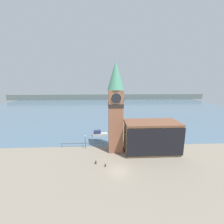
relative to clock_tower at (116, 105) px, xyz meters
The scene contains 10 objects.
ground_plane 15.05m from the clock_tower, 89.54° to the right, with size 160.00×160.00×0.00m, color gray.
water 63.68m from the clock_tower, 89.93° to the left, with size 160.00×120.00×0.00m.
far_shoreline 102.99m from the clock_tower, 89.96° to the left, with size 180.00×3.00×5.00m.
pier_railing 14.11m from the clock_tower, 165.10° to the left, with size 11.92×0.08×1.09m.
clock_tower is the anchor object (origin of this frame).
pier_building 11.96m from the clock_tower, ahead, with size 13.47×7.04×7.83m.
boat_near 16.24m from the clock_tower, 113.21° to the left, with size 5.17×2.65×1.81m.
mooring_bollard_near 13.95m from the clock_tower, 109.67° to the right, with size 0.27×0.27×0.70m.
mooring_bollard_far 13.89m from the clock_tower, 126.77° to the right, with size 0.33×0.33×0.77m.
lamp_post 12.22m from the clock_tower, behind, with size 0.32×0.32×3.69m.
Camera 1 is at (-2.80, -26.63, 17.90)m, focal length 24.00 mm.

